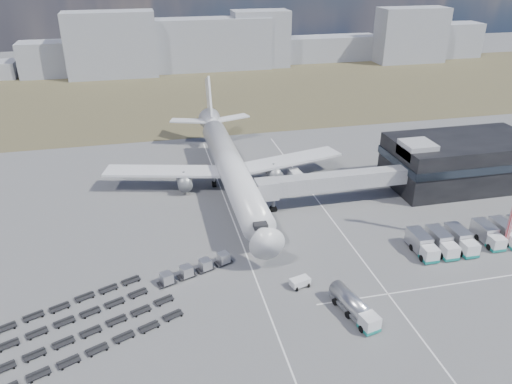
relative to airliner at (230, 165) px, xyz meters
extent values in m
plane|color=#565659|center=(0.00, -32.38, -5.29)|extent=(420.00, 420.00, 0.00)
cube|color=#4B412D|center=(0.00, 77.62, -5.29)|extent=(420.00, 90.00, 0.01)
cube|color=silver|center=(-2.00, -27.38, -5.29)|extent=(0.25, 110.00, 0.01)
cube|color=silver|center=(16.00, -27.38, -5.29)|extent=(0.25, 110.00, 0.01)
cube|color=silver|center=(25.00, -40.38, -5.29)|extent=(40.00, 0.25, 0.01)
cube|color=black|center=(48.00, -8.38, -0.29)|extent=(30.00, 16.00, 10.00)
cube|color=#262D38|center=(48.00, -8.38, 0.91)|extent=(30.40, 16.40, 1.60)
cube|color=#939399|center=(36.00, -10.38, 4.21)|extent=(6.00, 6.00, 3.00)
cube|color=#939399|center=(18.10, -11.88, -0.19)|extent=(29.80, 3.00, 3.00)
cube|color=#939399|center=(4.70, -12.38, -0.19)|extent=(4.00, 3.60, 3.40)
cylinder|color=slate|center=(6.20, -11.88, -2.74)|extent=(0.70, 0.70, 5.10)
cylinder|color=black|center=(6.20, -11.88, -4.84)|extent=(1.40, 0.90, 1.40)
cylinder|color=silver|center=(0.00, -2.38, 0.01)|extent=(5.60, 48.00, 5.60)
cone|color=silver|center=(0.00, -28.88, 0.01)|extent=(5.60, 5.00, 5.60)
cone|color=silver|center=(0.00, 25.62, 0.81)|extent=(5.60, 8.00, 5.60)
cube|color=black|center=(0.00, -26.88, 0.81)|extent=(2.20, 2.00, 0.80)
cube|color=silver|center=(-13.00, 2.62, -1.19)|extent=(25.59, 11.38, 0.50)
cube|color=silver|center=(13.00, 2.62, -1.19)|extent=(25.59, 11.38, 0.50)
cylinder|color=slate|center=(-9.50, 0.62, -2.89)|extent=(3.00, 5.00, 3.00)
cylinder|color=slate|center=(9.50, 0.62, -2.89)|extent=(3.00, 5.00, 3.00)
cube|color=silver|center=(-5.50, 27.62, 1.21)|extent=(9.49, 5.63, 0.35)
cube|color=silver|center=(5.50, 27.62, 1.21)|extent=(9.49, 5.63, 0.35)
cube|color=silver|center=(0.00, 28.62, 6.51)|extent=(0.50, 9.06, 11.45)
cylinder|color=slate|center=(0.00, -23.38, -4.04)|extent=(0.50, 0.50, 2.50)
cylinder|color=slate|center=(-3.20, 1.62, -4.04)|extent=(0.60, 0.60, 2.50)
cylinder|color=slate|center=(3.20, 1.62, -4.04)|extent=(0.60, 0.60, 2.50)
cylinder|color=black|center=(0.00, -23.38, -4.79)|extent=(0.50, 1.20, 1.20)
cube|color=#8F929C|center=(-42.01, 117.57, 1.33)|extent=(38.89, 12.00, 13.25)
cube|color=#8F929C|center=(-26.06, 111.02, 6.94)|extent=(33.83, 12.00, 24.46)
cube|color=#8F929C|center=(13.07, 115.61, 4.94)|extent=(49.00, 12.00, 20.47)
cube|color=#8F929C|center=(34.33, 116.68, 6.11)|extent=(23.29, 12.00, 22.80)
cube|color=#8F929C|center=(65.84, 122.48, -0.02)|extent=(45.87, 12.00, 10.55)
cube|color=#8F929C|center=(100.64, 111.30, 6.19)|extent=(29.94, 12.00, 22.96)
cube|color=#8F929C|center=(128.42, 118.01, 2.23)|extent=(19.28, 12.00, 15.05)
cube|color=silver|center=(9.95, -46.94, -3.96)|extent=(2.64, 2.64, 2.12)
cube|color=#15776E|center=(9.95, -46.94, -4.79)|extent=(2.75, 2.75, 0.46)
cylinder|color=#B5B5BA|center=(8.96, -42.54, -3.54)|extent=(3.76, 7.24, 2.30)
cube|color=slate|center=(8.96, -42.54, -4.60)|extent=(3.67, 7.22, 0.32)
cylinder|color=black|center=(9.27, -43.89, -4.83)|extent=(2.56, 1.51, 1.01)
cube|color=silver|center=(4.00, -35.72, -4.61)|extent=(3.25, 2.35, 1.36)
cube|color=silver|center=(14.15, -1.04, -3.86)|extent=(2.50, 5.50, 2.50)
cube|color=#15776E|center=(14.15, -1.04, -4.89)|extent=(2.59, 5.59, 0.40)
cube|color=silver|center=(26.25, -33.98, -3.93)|extent=(2.44, 2.34, 2.30)
cube|color=#15776E|center=(26.25, -33.98, -4.82)|extent=(2.55, 2.45, 0.47)
cube|color=#B5B5BA|center=(26.31, -30.32, -3.51)|extent=(2.59, 4.85, 2.72)
cube|color=silver|center=(29.81, -34.04, -3.93)|extent=(2.44, 2.34, 2.30)
cube|color=#15776E|center=(29.81, -34.04, -4.82)|extent=(2.55, 2.45, 0.47)
cube|color=#B5B5BA|center=(29.87, -30.37, -3.51)|extent=(2.59, 4.85, 2.72)
cube|color=silver|center=(33.37, -34.10, -3.93)|extent=(2.44, 2.34, 2.30)
cube|color=#15776E|center=(33.37, -34.10, -4.82)|extent=(2.55, 2.45, 0.47)
cube|color=#B5B5BA|center=(33.43, -30.43, -3.51)|extent=(2.59, 4.85, 2.72)
cube|color=silver|center=(38.90, -33.43, -3.97)|extent=(2.37, 2.27, 2.23)
cube|color=#15776E|center=(38.90, -33.43, -4.84)|extent=(2.47, 2.37, 0.46)
cube|color=#B5B5BA|center=(38.96, -29.88, -3.57)|extent=(2.51, 4.70, 2.64)
cube|color=#B5B5BA|center=(42.40, -29.94, -3.57)|extent=(2.51, 4.70, 2.64)
cube|color=black|center=(-15.27, -30.82, -4.98)|extent=(3.08, 2.48, 0.18)
cube|color=#B5B5BA|center=(-15.27, -30.82, -4.11)|extent=(2.12, 2.12, 1.54)
cube|color=black|center=(-12.21, -29.65, -4.98)|extent=(3.08, 2.48, 0.18)
cube|color=#B5B5BA|center=(-12.21, -29.65, -4.11)|extent=(2.12, 2.12, 1.54)
cube|color=black|center=(-9.14, -28.47, -4.98)|extent=(3.08, 2.48, 0.18)
cube|color=#B5B5BA|center=(-9.14, -28.47, -4.11)|extent=(2.12, 2.12, 1.54)
cube|color=black|center=(-6.08, -27.30, -4.98)|extent=(3.08, 2.48, 0.18)
cube|color=#B5B5BA|center=(-6.08, -27.30, -4.11)|extent=(2.12, 2.12, 1.54)
cube|color=black|center=(-24.73, -42.69, -4.97)|extent=(23.24, 11.04, 0.64)
cube|color=black|center=(-26.21, -39.28, -4.97)|extent=(23.24, 11.04, 0.64)
cube|color=black|center=(-27.68, -35.87, -4.97)|extent=(19.99, 9.64, 0.64)
cube|color=black|center=(-29.15, -32.47, -4.97)|extent=(19.99, 9.64, 0.64)
cube|color=#565659|center=(40.89, -33.15, -5.13)|extent=(2.21, 2.21, 0.33)
camera|label=1|loc=(-15.98, -93.37, 39.96)|focal=35.00mm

